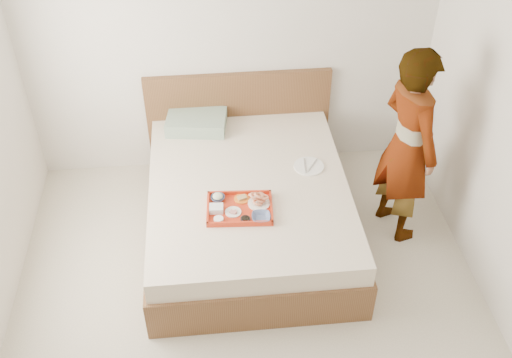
{
  "coord_description": "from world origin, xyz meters",
  "views": [
    {
      "loc": [
        -0.24,
        -2.6,
        3.57
      ],
      "look_at": [
        0.11,
        0.9,
        0.65
      ],
      "focal_mm": 42.35,
      "sensor_mm": 36.0,
      "label": 1
    }
  ],
  "objects_px": {
    "tray": "(240,208)",
    "person": "(407,146)",
    "bed": "(249,208)",
    "dinner_plate": "(309,166)"
  },
  "relations": [
    {
      "from": "bed",
      "to": "tray",
      "type": "bearing_deg",
      "value": -106.79
    },
    {
      "from": "person",
      "to": "tray",
      "type": "bearing_deg",
      "value": 83.0
    },
    {
      "from": "bed",
      "to": "dinner_plate",
      "type": "distance_m",
      "value": 0.59
    },
    {
      "from": "tray",
      "to": "dinner_plate",
      "type": "bearing_deg",
      "value": 41.47
    },
    {
      "from": "dinner_plate",
      "to": "bed",
      "type": "bearing_deg",
      "value": -163.05
    },
    {
      "from": "bed",
      "to": "tray",
      "type": "height_order",
      "value": "tray"
    },
    {
      "from": "bed",
      "to": "person",
      "type": "bearing_deg",
      "value": -1.72
    },
    {
      "from": "dinner_plate",
      "to": "person",
      "type": "height_order",
      "value": "person"
    },
    {
      "from": "bed",
      "to": "person",
      "type": "height_order",
      "value": "person"
    },
    {
      "from": "tray",
      "to": "person",
      "type": "distance_m",
      "value": 1.37
    }
  ]
}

